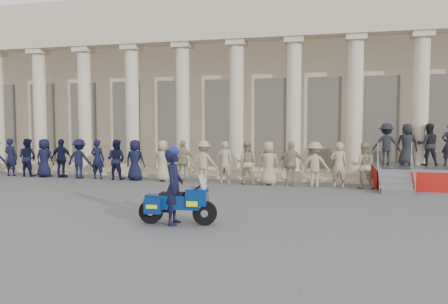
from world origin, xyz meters
TOP-DOWN VIEW (x-y plane):
  - ground at (0.00, 0.00)m, footprint 90.00×90.00m
  - building at (-0.00, 14.74)m, footprint 40.00×12.50m
  - officer_rank at (-3.53, 6.20)m, footprint 21.66×0.69m
  - reviewing_stand at (9.11, 7.36)m, footprint 4.25×4.00m
  - motorcycle at (1.84, -1.22)m, footprint 2.03×0.88m
  - rider at (1.73, -1.23)m, footprint 0.54×0.75m

SIDE VIEW (x-z plane):
  - ground at x=0.00m, z-range 0.00..0.00m
  - motorcycle at x=1.84m, z-range -0.09..1.21m
  - officer_rank at x=-3.53m, z-range 0.00..1.81m
  - rider at x=1.73m, z-range -0.01..2.00m
  - reviewing_stand at x=9.11m, z-range 0.10..2.65m
  - building at x=0.00m, z-range 0.02..9.02m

